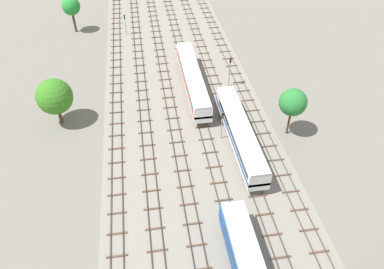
{
  "coord_description": "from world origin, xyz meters",
  "views": [
    {
      "loc": [
        -6.49,
        -1.11,
        37.19
      ],
      "look_at": [
        0.0,
        40.29,
        1.5
      ],
      "focal_mm": 34.58,
      "sensor_mm": 36.0,
      "label": 1
    }
  ],
  "objects_px": {
    "signal_post_mid": "(222,122)",
    "signal_post_nearest": "(230,68)",
    "diesel_railcar_centre_right_near": "(240,132)",
    "passenger_coach_centre_mid": "(192,78)",
    "signal_post_near": "(125,22)"
  },
  "relations": [
    {
      "from": "diesel_railcar_centre_right_near",
      "to": "signal_post_mid",
      "type": "distance_m",
      "value": 3.11
    },
    {
      "from": "signal_post_nearest",
      "to": "signal_post_near",
      "type": "bearing_deg",
      "value": 126.43
    },
    {
      "from": "passenger_coach_centre_mid",
      "to": "signal_post_nearest",
      "type": "xyz_separation_m",
      "value": [
        6.78,
        0.5,
        1.05
      ]
    },
    {
      "from": "diesel_railcar_centre_right_near",
      "to": "passenger_coach_centre_mid",
      "type": "xyz_separation_m",
      "value": [
        -4.52,
        15.72,
        0.02
      ]
    },
    {
      "from": "signal_post_mid",
      "to": "signal_post_near",
      "type": "bearing_deg",
      "value": 109.33
    },
    {
      "from": "diesel_railcar_centre_right_near",
      "to": "signal_post_near",
      "type": "distance_m",
      "value": 43.67
    },
    {
      "from": "signal_post_nearest",
      "to": "signal_post_mid",
      "type": "distance_m",
      "value": 14.86
    },
    {
      "from": "signal_post_nearest",
      "to": "passenger_coach_centre_mid",
      "type": "bearing_deg",
      "value": -175.82
    },
    {
      "from": "passenger_coach_centre_mid",
      "to": "signal_post_mid",
      "type": "bearing_deg",
      "value": -80.61
    },
    {
      "from": "passenger_coach_centre_mid",
      "to": "signal_post_near",
      "type": "height_order",
      "value": "signal_post_near"
    },
    {
      "from": "diesel_railcar_centre_right_near",
      "to": "signal_post_mid",
      "type": "bearing_deg",
      "value": 137.52
    },
    {
      "from": "diesel_railcar_centre_right_near",
      "to": "passenger_coach_centre_mid",
      "type": "height_order",
      "value": "same"
    },
    {
      "from": "signal_post_mid",
      "to": "signal_post_nearest",
      "type": "bearing_deg",
      "value": 72.29
    },
    {
      "from": "diesel_railcar_centre_right_near",
      "to": "signal_post_mid",
      "type": "xyz_separation_m",
      "value": [
        -2.26,
        2.07,
        0.55
      ]
    },
    {
      "from": "diesel_railcar_centre_right_near",
      "to": "passenger_coach_centre_mid",
      "type": "bearing_deg",
      "value": 106.03
    }
  ]
}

